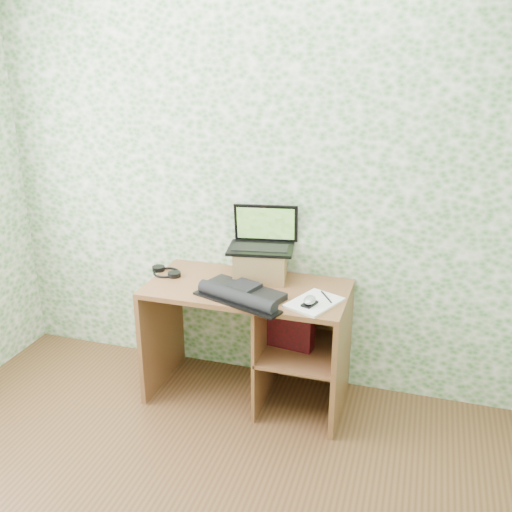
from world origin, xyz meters
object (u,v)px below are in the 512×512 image
(desk, at_px, (261,326))
(notepad, at_px, (314,303))
(riser, at_px, (261,264))
(keyboard, at_px, (241,294))
(laptop, at_px, (263,238))

(desk, xyz_separation_m, notepad, (0.35, -0.15, 0.28))
(desk, xyz_separation_m, riser, (-0.04, 0.12, 0.36))
(keyboard, bearing_deg, notepad, 26.35)
(riser, distance_m, notepad, 0.48)
(keyboard, distance_m, notepad, 0.42)
(laptop, height_order, keyboard, laptop)
(desk, distance_m, riser, 0.38)
(keyboard, bearing_deg, riser, 105.20)
(desk, distance_m, notepad, 0.47)
(desk, bearing_deg, riser, 107.90)
(desk, distance_m, laptop, 0.54)
(laptop, bearing_deg, keyboard, -103.72)
(notepad, bearing_deg, keyboard, -150.01)
(keyboard, relative_size, notepad, 1.83)
(riser, xyz_separation_m, keyboard, (-0.03, -0.31, -0.07))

